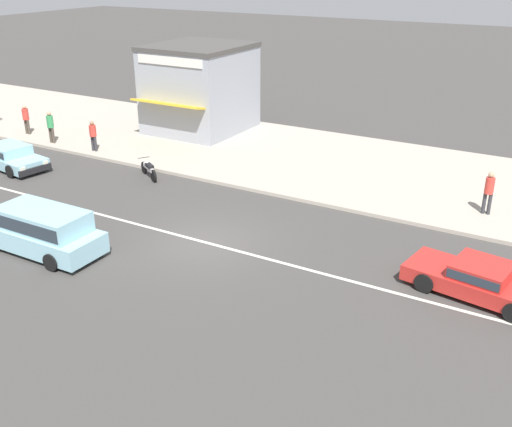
% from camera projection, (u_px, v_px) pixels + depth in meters
% --- Properties ---
extents(ground_plane, '(160.00, 160.00, 0.00)m').
position_uv_depth(ground_plane, '(204.00, 242.00, 21.18)').
color(ground_plane, '#423F3D').
extents(lane_centre_stripe, '(50.40, 0.14, 0.01)m').
position_uv_depth(lane_centre_stripe, '(204.00, 242.00, 21.18)').
color(lane_centre_stripe, silver).
rests_on(lane_centre_stripe, ground).
extents(kerb_strip, '(68.00, 10.00, 0.15)m').
position_uv_depth(kerb_strip, '(322.00, 162.00, 29.18)').
color(kerb_strip, '#ADA393').
rests_on(kerb_strip, ground).
extents(minivan_pale_blue_1, '(4.86, 1.90, 1.56)m').
position_uv_depth(minivan_pale_blue_1, '(40.00, 228.00, 20.23)').
color(minivan_pale_blue_1, '#93C6D6').
rests_on(minivan_pale_blue_1, ground).
extents(hatchback_pale_blue_2, '(3.79, 2.20, 1.10)m').
position_uv_depth(hatchback_pale_blue_2, '(11.00, 156.00, 28.37)').
color(hatchback_pale_blue_2, '#93C6D6').
rests_on(hatchback_pale_blue_2, ground).
extents(sedan_red_3, '(4.54, 2.31, 1.06)m').
position_uv_depth(sedan_red_3, '(480.00, 280.00, 17.66)').
color(sedan_red_3, red).
rests_on(sedan_red_3, ground).
extents(motorcycle_2, '(1.64, 1.10, 0.80)m').
position_uv_depth(motorcycle_2, '(148.00, 169.00, 27.20)').
color(motorcycle_2, black).
rests_on(motorcycle_2, ground).
extents(pedestrian_near_clock, '(0.34, 0.34, 1.64)m').
position_uv_depth(pedestrian_near_clock, '(26.00, 117.00, 33.16)').
color(pedestrian_near_clock, '#4C4238').
rests_on(pedestrian_near_clock, kerb_strip).
extents(pedestrian_mid_kerb, '(0.34, 0.34, 1.55)m').
position_uv_depth(pedestrian_mid_kerb, '(93.00, 134.00, 30.26)').
color(pedestrian_mid_kerb, '#333338').
rests_on(pedestrian_mid_kerb, kerb_strip).
extents(pedestrian_by_shop, '(0.34, 0.34, 1.69)m').
position_uv_depth(pedestrian_by_shop, '(50.00, 125.00, 31.55)').
color(pedestrian_by_shop, '#4C4238').
rests_on(pedestrian_by_shop, kerb_strip).
extents(pedestrian_far_end, '(0.34, 0.34, 1.70)m').
position_uv_depth(pedestrian_far_end, '(489.00, 190.00, 22.76)').
color(pedestrian_far_end, '#333338').
rests_on(pedestrian_far_end, kerb_strip).
extents(shopfront_corner_warung, '(4.90, 6.09, 4.75)m').
position_uv_depth(shopfront_corner_warung, '(200.00, 88.00, 33.51)').
color(shopfront_corner_warung, '#999EA8').
rests_on(shopfront_corner_warung, kerb_strip).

